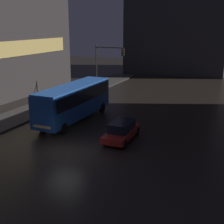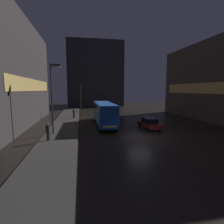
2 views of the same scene
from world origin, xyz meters
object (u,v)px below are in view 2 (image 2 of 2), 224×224
Objects in this scene: bus_near at (104,112)px; pedestrian_mid at (48,130)px; car_taxi at (149,123)px; street_lamp_sidewalk at (53,89)px; traffic_light_main at (87,95)px; pedestrian_near at (74,113)px.

pedestrian_mid is at bearing 45.67° from bus_near.
street_lamp_sidewalk reaches higher than car_taxi.
car_taxi is 13.47m from pedestrian_mid.
street_lamp_sidewalk is (-6.53, -4.01, 3.40)m from bus_near.
pedestrian_mid is 0.29× the size of traffic_light_main.
pedestrian_near is 0.21× the size of street_lamp_sidewalk.
pedestrian_mid is 19.08m from traffic_light_main.
car_taxi is at bearing 5.55° from street_lamp_sidewalk.
pedestrian_near reaches higher than car_taxi.
car_taxi is at bearing -116.07° from pedestrian_near.
bus_near reaches higher than pedestrian_near.
pedestrian_mid reaches higher than car_taxi.
car_taxi is 14.59m from pedestrian_near.
car_taxi is 16.56m from traffic_light_main.
traffic_light_main reaches higher than car_taxi.
bus_near is 11.66m from traffic_light_main.
traffic_light_main is 0.78× the size of street_lamp_sidewalk.
pedestrian_near is at bearing -157.65° from pedestrian_mid.
car_taxi is 2.61× the size of pedestrian_near.
street_lamp_sidewalk is (-4.50, -15.27, 1.17)m from traffic_light_main.
pedestrian_mid is at bearing 15.77° from car_taxi.
pedestrian_mid is at bearing -171.67° from pedestrian_near.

